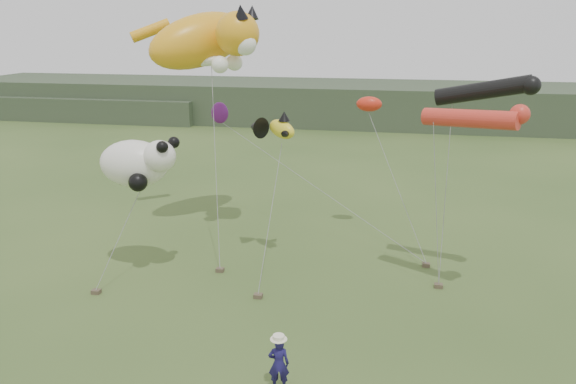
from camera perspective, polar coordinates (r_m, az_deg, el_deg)
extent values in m
plane|color=#385123|center=(18.22, -0.16, -16.31)|extent=(120.00, 120.00, 0.00)
cube|color=#2D3D28|center=(60.59, 8.28, 8.94)|extent=(90.00, 12.00, 4.00)
cube|color=#2D3D28|center=(66.42, -18.99, 8.23)|extent=(25.00, 8.00, 2.50)
imported|color=#1A144D|center=(16.39, -0.95, -17.06)|extent=(0.65, 0.48, 1.63)
cube|color=brown|center=(23.82, -6.93, -7.86)|extent=(0.32, 0.26, 0.16)
cube|color=brown|center=(21.57, -3.05, -10.49)|extent=(0.32, 0.26, 0.16)
cube|color=brown|center=(23.08, 15.05, -9.18)|extent=(0.32, 0.26, 0.16)
cube|color=brown|center=(23.06, -18.91, -9.55)|extent=(0.32, 0.26, 0.16)
cube|color=brown|center=(24.82, 13.85, -7.20)|extent=(0.32, 0.26, 0.16)
ellipsoid|color=orange|center=(27.61, -8.98, 14.97)|extent=(5.52, 5.81, 3.56)
sphere|color=orange|center=(25.90, -5.16, 15.72)|extent=(1.96, 1.96, 1.96)
cone|color=black|center=(25.29, -4.83, 17.80)|extent=(0.61, 0.74, 0.73)
cone|color=black|center=(26.28, -3.67, 17.78)|extent=(0.61, 0.70, 0.69)
sphere|color=white|center=(25.47, -4.37, 14.75)|extent=(0.98, 0.98, 0.98)
ellipsoid|color=white|center=(27.26, -8.69, 13.13)|extent=(1.91, 0.96, 0.60)
sphere|color=white|center=(25.52, -6.94, 12.73)|extent=(0.76, 0.76, 0.76)
sphere|color=white|center=(26.90, -5.47, 12.96)|extent=(0.76, 0.76, 0.76)
cylinder|color=orange|center=(29.47, -13.80, 15.64)|extent=(2.02, 1.48, 1.18)
ellipsoid|color=yellow|center=(23.06, -0.63, 6.40)|extent=(1.54, 1.33, 0.95)
cone|color=black|center=(23.60, -3.29, 6.61)|extent=(1.07, 1.11, 0.88)
cone|color=black|center=(22.95, -0.39, 7.71)|extent=(0.49, 0.49, 0.39)
cone|color=black|center=(22.55, -0.15, 5.91)|extent=(0.52, 0.55, 0.39)
cone|color=black|center=(23.49, 0.32, 6.34)|extent=(0.52, 0.55, 0.39)
cylinder|color=black|center=(22.24, 19.16, 9.70)|extent=(3.51, 1.65, 1.33)
sphere|color=black|center=(21.94, 23.46, 9.90)|extent=(0.68, 0.68, 0.68)
cylinder|color=red|center=(20.82, 17.94, 7.11)|extent=(3.30, 2.28, 0.83)
sphere|color=red|center=(20.49, 22.48, 7.30)|extent=(0.68, 0.68, 0.68)
ellipsoid|color=white|center=(23.25, -15.37, 2.82)|extent=(2.83, 1.88, 1.88)
sphere|color=white|center=(22.35, -12.90, 3.56)|extent=(1.26, 1.26, 1.26)
sphere|color=black|center=(21.76, -12.67, 4.49)|extent=(0.46, 0.46, 0.46)
sphere|color=black|center=(22.51, -11.52, 4.96)|extent=(0.46, 0.46, 0.46)
sphere|color=black|center=(22.43, -15.00, 0.96)|extent=(0.73, 0.73, 0.73)
sphere|color=black|center=(24.00, -16.76, 2.09)|extent=(0.73, 0.73, 0.73)
ellipsoid|color=red|center=(26.73, 8.24, 8.84)|extent=(1.19, 0.70, 0.70)
ellipsoid|color=#5D156B|center=(30.82, -6.95, 7.99)|extent=(0.95, 0.63, 1.16)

